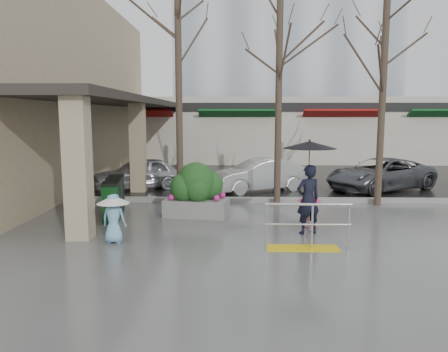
{
  "coord_description": "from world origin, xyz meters",
  "views": [
    {
      "loc": [
        -0.24,
        -10.6,
        2.93
      ],
      "look_at": [
        -0.49,
        1.1,
        1.3
      ],
      "focal_mm": 35.0,
      "sensor_mm": 36.0,
      "label": 1
    }
  ],
  "objects_px": {
    "tree_mideast": "(385,53)",
    "news_boxes": "(114,198)",
    "handrail": "(306,232)",
    "woman": "(309,177)",
    "child_blue": "(114,213)",
    "car_c": "(380,174)",
    "car_b": "(260,175)",
    "planter": "(197,190)",
    "tree_midwest": "(280,41)",
    "tree_west": "(178,47)",
    "child_pink": "(309,206)",
    "car_a": "(139,173)"
  },
  "relations": [
    {
      "from": "handrail",
      "to": "woman",
      "type": "relative_size",
      "value": 0.81
    },
    {
      "from": "planter",
      "to": "car_c",
      "type": "bearing_deg",
      "value": 33.93
    },
    {
      "from": "tree_west",
      "to": "tree_mideast",
      "type": "relative_size",
      "value": 1.05
    },
    {
      "from": "woman",
      "to": "car_a",
      "type": "height_order",
      "value": "woman"
    },
    {
      "from": "planter",
      "to": "car_b",
      "type": "relative_size",
      "value": 0.51
    },
    {
      "from": "child_pink",
      "to": "car_b",
      "type": "height_order",
      "value": "car_b"
    },
    {
      "from": "tree_mideast",
      "to": "planter",
      "type": "bearing_deg",
      "value": -163.77
    },
    {
      "from": "handrail",
      "to": "planter",
      "type": "height_order",
      "value": "planter"
    },
    {
      "from": "tree_midwest",
      "to": "child_pink",
      "type": "xyz_separation_m",
      "value": [
        0.55,
        -2.97,
        -4.65
      ]
    },
    {
      "from": "child_pink",
      "to": "car_c",
      "type": "distance_m",
      "value": 7.0
    },
    {
      "from": "planter",
      "to": "news_boxes",
      "type": "height_order",
      "value": "planter"
    },
    {
      "from": "handrail",
      "to": "car_a",
      "type": "distance_m",
      "value": 9.47
    },
    {
      "from": "tree_mideast",
      "to": "car_b",
      "type": "relative_size",
      "value": 1.7
    },
    {
      "from": "child_pink",
      "to": "tree_midwest",
      "type": "bearing_deg",
      "value": -88.37
    },
    {
      "from": "child_pink",
      "to": "child_blue",
      "type": "bearing_deg",
      "value": 8.25
    },
    {
      "from": "handrail",
      "to": "tree_mideast",
      "type": "relative_size",
      "value": 0.29
    },
    {
      "from": "tree_west",
      "to": "car_b",
      "type": "bearing_deg",
      "value": 42.97
    },
    {
      "from": "planter",
      "to": "tree_midwest",
      "type": "bearing_deg",
      "value": 33.97
    },
    {
      "from": "handrail",
      "to": "car_c",
      "type": "bearing_deg",
      "value": 61.56
    },
    {
      "from": "child_blue",
      "to": "news_boxes",
      "type": "relative_size",
      "value": 0.57
    },
    {
      "from": "tree_midwest",
      "to": "tree_mideast",
      "type": "xyz_separation_m",
      "value": [
        3.3,
        -0.0,
        -0.37
      ]
    },
    {
      "from": "handrail",
      "to": "woman",
      "type": "distance_m",
      "value": 1.65
    },
    {
      "from": "planter",
      "to": "car_c",
      "type": "relative_size",
      "value": 0.43
    },
    {
      "from": "car_b",
      "to": "tree_mideast",
      "type": "bearing_deg",
      "value": 31.88
    },
    {
      "from": "tree_midwest",
      "to": "car_b",
      "type": "distance_m",
      "value": 5.3
    },
    {
      "from": "tree_west",
      "to": "planter",
      "type": "height_order",
      "value": "tree_west"
    },
    {
      "from": "tree_midwest",
      "to": "car_b",
      "type": "height_order",
      "value": "tree_midwest"
    },
    {
      "from": "car_b",
      "to": "planter",
      "type": "bearing_deg",
      "value": -49.28
    },
    {
      "from": "handrail",
      "to": "car_b",
      "type": "relative_size",
      "value": 0.5
    },
    {
      "from": "car_c",
      "to": "tree_west",
      "type": "bearing_deg",
      "value": -98.17
    },
    {
      "from": "tree_west",
      "to": "car_a",
      "type": "bearing_deg",
      "value": 123.88
    },
    {
      "from": "tree_midwest",
      "to": "car_a",
      "type": "distance_m",
      "value": 7.57
    },
    {
      "from": "handrail",
      "to": "tree_west",
      "type": "height_order",
      "value": "tree_west"
    },
    {
      "from": "child_blue",
      "to": "car_c",
      "type": "bearing_deg",
      "value": -130.03
    },
    {
      "from": "tree_west",
      "to": "car_c",
      "type": "relative_size",
      "value": 1.5
    },
    {
      "from": "tree_mideast",
      "to": "news_boxes",
      "type": "distance_m",
      "value": 9.45
    },
    {
      "from": "news_boxes",
      "to": "handrail",
      "type": "bearing_deg",
      "value": -39.28
    },
    {
      "from": "child_blue",
      "to": "planter",
      "type": "distance_m",
      "value": 3.21
    },
    {
      "from": "tree_midwest",
      "to": "child_blue",
      "type": "relative_size",
      "value": 6.08
    },
    {
      "from": "tree_midwest",
      "to": "news_boxes",
      "type": "relative_size",
      "value": 3.45
    },
    {
      "from": "planter",
      "to": "news_boxes",
      "type": "distance_m",
      "value": 2.42
    },
    {
      "from": "woman",
      "to": "tree_west",
      "type": "bearing_deg",
      "value": -65.15
    },
    {
      "from": "woman",
      "to": "car_a",
      "type": "xyz_separation_m",
      "value": [
        -5.63,
        6.54,
        -0.79
      ]
    },
    {
      "from": "child_pink",
      "to": "child_blue",
      "type": "height_order",
      "value": "child_blue"
    },
    {
      "from": "news_boxes",
      "to": "car_b",
      "type": "height_order",
      "value": "car_b"
    },
    {
      "from": "tree_mideast",
      "to": "handrail",
      "type": "bearing_deg",
      "value": -123.19
    },
    {
      "from": "news_boxes",
      "to": "car_c",
      "type": "height_order",
      "value": "car_c"
    },
    {
      "from": "child_blue",
      "to": "planter",
      "type": "bearing_deg",
      "value": -112.45
    },
    {
      "from": "tree_west",
      "to": "woman",
      "type": "distance_m",
      "value": 6.25
    },
    {
      "from": "child_blue",
      "to": "news_boxes",
      "type": "distance_m",
      "value": 2.72
    }
  ]
}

